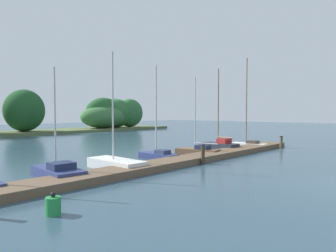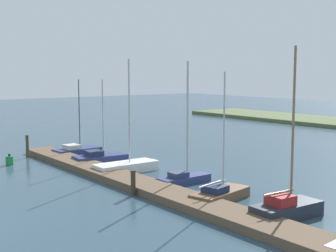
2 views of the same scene
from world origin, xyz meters
name	(u,v)px [view 1 (image 1 of 2)]	position (x,y,z in m)	size (l,w,h in m)	color
dock_pier	(184,160)	(0.00, 9.85, 0.17)	(26.59, 1.80, 0.35)	brown
far_shore	(61,115)	(9.93, 42.30, 2.62)	(60.45, 8.00, 7.29)	#56663D
sailboat_1	(57,171)	(-7.32, 11.54, 0.32)	(1.69, 3.54, 5.20)	navy
sailboat_2	(114,163)	(-4.04, 11.43, 0.32)	(1.43, 3.90, 6.36)	white
sailboat_3	(158,154)	(0.13, 12.19, 0.36)	(0.97, 3.10, 6.17)	navy
sailboat_4	(197,151)	(3.49, 11.46, 0.31)	(1.75, 3.39, 5.65)	brown
sailboat_5	(219,145)	(6.89, 11.74, 0.42)	(1.40, 3.21, 6.61)	#232833
sailboat_6	(248,143)	(10.45, 11.11, 0.38)	(1.39, 3.34, 7.83)	white
mooring_piling_1	(203,154)	(0.49, 8.79, 0.59)	(0.26, 0.26, 1.16)	#3D3323
mooring_piling_2	(281,142)	(11.55, 8.55, 0.53)	(0.29, 0.29, 1.05)	brown
channel_buoy_0	(53,206)	(-10.05, 6.72, 0.28)	(0.46, 0.46, 0.70)	#23843D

